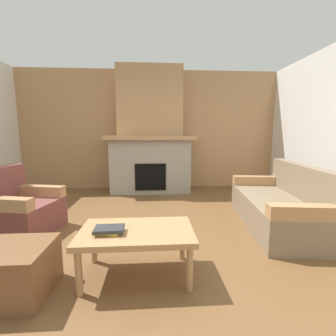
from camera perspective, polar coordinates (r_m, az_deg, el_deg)
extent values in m
plane|color=brown|center=(2.83, -4.61, -18.30)|extent=(9.00, 9.00, 0.00)
cube|color=tan|center=(5.53, -4.36, 9.18)|extent=(6.00, 0.12, 2.70)
cube|color=gray|center=(5.17, -4.31, 0.62)|extent=(1.70, 0.70, 1.15)
cube|color=black|center=(4.87, -4.31, -2.17)|extent=(0.64, 0.08, 0.56)
cube|color=tan|center=(5.07, -4.39, 7.45)|extent=(1.90, 0.82, 0.08)
cube|color=tan|center=(5.27, -4.47, 15.94)|extent=(1.40, 0.50, 1.47)
cube|color=#847056|center=(3.61, 25.03, -9.68)|extent=(1.07, 1.89, 0.40)
cube|color=#847056|center=(3.64, 30.44, -2.98)|extent=(0.39, 1.81, 0.45)
cube|color=tan|center=(4.29, 21.30, -2.88)|extent=(0.85, 0.27, 0.15)
cube|color=tan|center=(2.82, 31.50, -9.26)|extent=(0.85, 0.27, 0.15)
cube|color=brown|center=(3.59, -31.96, -10.24)|extent=(0.90, 0.90, 0.40)
cube|color=tan|center=(3.30, -35.82, -7.16)|extent=(0.77, 0.30, 0.15)
cube|color=tan|center=(3.75, -29.24, -4.92)|extent=(0.77, 0.30, 0.15)
cube|color=tan|center=(2.15, -7.72, -15.37)|extent=(1.00, 0.60, 0.05)
cylinder|color=tan|center=(2.12, -21.07, -22.84)|extent=(0.06, 0.06, 0.38)
cylinder|color=tan|center=(2.06, 5.36, -23.32)|extent=(0.06, 0.06, 0.38)
cylinder|color=tan|center=(2.52, -17.73, -17.35)|extent=(0.06, 0.06, 0.38)
cylinder|color=tan|center=(2.47, 3.51, -17.52)|extent=(0.06, 0.06, 0.38)
cube|color=brown|center=(2.33, -33.31, -20.40)|extent=(0.52, 0.52, 0.40)
cube|color=gold|center=(2.14, -14.45, -14.66)|extent=(0.25, 0.22, 0.02)
cube|color=#2D2D33|center=(2.10, -14.22, -14.29)|extent=(0.25, 0.17, 0.03)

